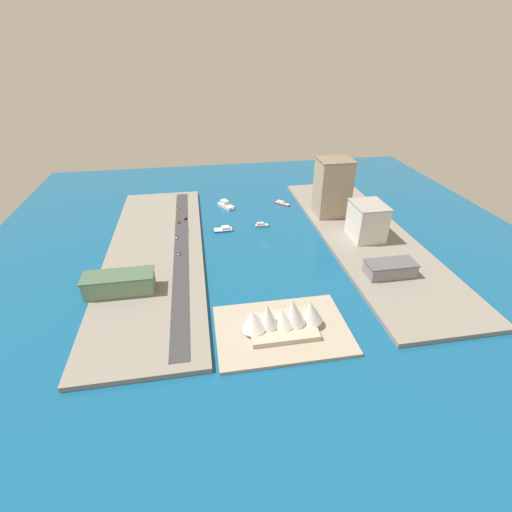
# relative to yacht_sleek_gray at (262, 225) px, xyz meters

# --- Properties ---
(ground_plane) EXTENTS (440.00, 440.00, 0.00)m
(ground_plane) POSITION_rel_yacht_sleek_gray_xyz_m (4.04, 33.43, -1.50)
(ground_plane) COLOR #145684
(quay_west) EXTENTS (70.00, 240.00, 3.19)m
(quay_west) POSITION_rel_yacht_sleek_gray_xyz_m (-79.23, 33.43, 0.09)
(quay_west) COLOR gray
(quay_west) RESTS_ON ground_plane
(quay_east) EXTENTS (70.00, 240.00, 3.19)m
(quay_east) POSITION_rel_yacht_sleek_gray_xyz_m (87.31, 33.43, 0.09)
(quay_east) COLOR gray
(quay_east) RESTS_ON ground_plane
(peninsula_point) EXTENTS (73.00, 50.62, 2.00)m
(peninsula_point) POSITION_rel_yacht_sleek_gray_xyz_m (12.47, 130.35, -0.50)
(peninsula_point) COLOR #A89E89
(peninsula_point) RESTS_ON ground_plane
(road_strip) EXTENTS (10.78, 228.00, 0.15)m
(road_strip) POSITION_rel_yacht_sleek_gray_xyz_m (67.85, 33.43, 1.76)
(road_strip) COLOR #38383D
(road_strip) RESTS_ON quay_east
(yacht_sleek_gray) EXTENTS (12.59, 4.82, 3.93)m
(yacht_sleek_gray) POSITION_rel_yacht_sleek_gray_xyz_m (0.00, 0.00, 0.00)
(yacht_sleek_gray) COLOR #999EA3
(yacht_sleek_gray) RESTS_ON ground_plane
(ferry_white_commuter) EXTENTS (15.76, 20.51, 6.27)m
(ferry_white_commuter) POSITION_rel_yacht_sleek_gray_xyz_m (26.23, -47.73, 0.69)
(ferry_white_commuter) COLOR silver
(ferry_white_commuter) RESTS_ON ground_plane
(tugboat_red) EXTENTS (13.79, 14.18, 3.26)m
(tugboat_red) POSITION_rel_yacht_sleek_gray_xyz_m (-28.51, -45.39, -0.34)
(tugboat_red) COLOR red
(tugboat_red) RESTS_ON ground_plane
(catamaran_blue) EXTENTS (16.63, 7.81, 3.66)m
(catamaran_blue) POSITION_rel_yacht_sleek_gray_xyz_m (33.00, 2.03, -0.21)
(catamaran_blue) COLOR blue
(catamaran_blue) RESTS_ON ground_plane
(apartment_midrise_tan) EXTENTS (28.82, 25.73, 49.79)m
(apartment_midrise_tan) POSITION_rel_yacht_sleek_gray_xyz_m (-64.29, -9.42, 26.61)
(apartment_midrise_tan) COLOR tan
(apartment_midrise_tan) RESTS_ON quay_west
(warehouse_low_gray) EXTENTS (33.17, 15.34, 9.69)m
(warehouse_low_gray) POSITION_rel_yacht_sleek_gray_xyz_m (-70.06, 91.91, 6.56)
(warehouse_low_gray) COLOR gray
(warehouse_low_gray) RESTS_ON quay_west
(hotel_broad_white) EXTENTS (24.30, 28.93, 28.35)m
(hotel_broad_white) POSITION_rel_yacht_sleek_gray_xyz_m (-76.38, 38.28, 15.89)
(hotel_broad_white) COLOR silver
(hotel_broad_white) RESTS_ON quay_west
(terminal_long_green) EXTENTS (43.02, 16.17, 12.87)m
(terminal_long_green) POSITION_rel_yacht_sleek_gray_xyz_m (104.49, 81.89, 8.15)
(terminal_long_green) COLOR slate
(terminal_long_green) RESTS_ON quay_east
(van_white) EXTENTS (2.08, 5.17, 1.65)m
(van_white) POSITION_rel_yacht_sleek_gray_xyz_m (71.74, 14.23, 2.64)
(van_white) COLOR black
(van_white) RESTS_ON road_strip
(pickup_red) EXTENTS (2.10, 4.73, 1.56)m
(pickup_red) POSITION_rel_yacht_sleek_gray_xyz_m (70.49, -13.02, 2.61)
(pickup_red) COLOR black
(pickup_red) RESTS_ON road_strip
(sedan_silver) EXTENTS (1.79, 4.30, 1.49)m
(sedan_silver) POSITION_rel_yacht_sleek_gray_xyz_m (69.74, 41.35, 2.58)
(sedan_silver) COLOR black
(sedan_silver) RESTS_ON road_strip
(taxi_yellow_cab) EXTENTS (1.98, 5.12, 1.57)m
(taxi_yellow_cab) POSITION_rel_yacht_sleek_gray_xyz_m (71.12, -41.88, 2.61)
(taxi_yellow_cab) COLOR black
(taxi_yellow_cab) RESTS_ON road_strip
(suv_black) EXTENTS (2.04, 5.01, 1.49)m
(suv_black) POSITION_rel_yacht_sleek_gray_xyz_m (64.60, -19.53, 2.57)
(suv_black) COLOR black
(suv_black) RESTS_ON road_strip
(traffic_light_waterfront) EXTENTS (0.36, 0.36, 6.50)m
(traffic_light_waterfront) POSITION_rel_yacht_sleek_gray_xyz_m (61.45, 11.46, 6.03)
(traffic_light_waterfront) COLOR black
(traffic_light_waterfront) RESTS_ON quay_east
(opera_landmark) EXTENTS (46.14, 25.47, 20.18)m
(opera_landmark) POSITION_rel_yacht_sleek_gray_xyz_m (13.12, 130.35, 8.26)
(opera_landmark) COLOR #BCAD93
(opera_landmark) RESTS_ON peninsula_point
(park_tree_cluster) EXTENTS (17.04, 24.55, 9.72)m
(park_tree_cluster) POSITION_rel_yacht_sleek_gray_xyz_m (-86.17, -5.91, 7.52)
(park_tree_cluster) COLOR brown
(park_tree_cluster) RESTS_ON quay_west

